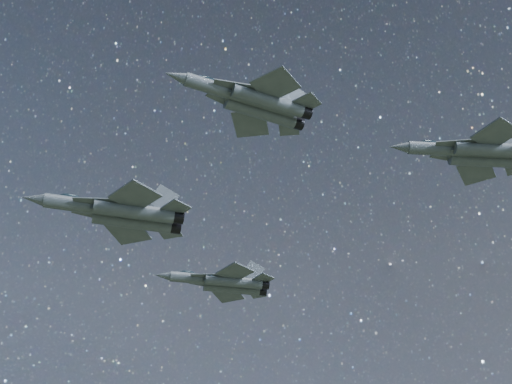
{
  "coord_description": "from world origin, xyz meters",
  "views": [
    {
      "loc": [
        -3.03,
        -61.46,
        105.95
      ],
      "look_at": [
        -2.28,
        1.68,
        152.66
      ],
      "focal_mm": 50.0,
      "sensor_mm": 36.0,
      "label": 1
    }
  ],
  "objects": [
    {
      "name": "jet_slot",
      "position": [
        20.89,
        -3.73,
        154.08
      ],
      "size": [
        16.03,
        11.32,
        4.06
      ],
      "rotation": [
        0.0,
        0.0,
        0.06
      ],
      "color": "#3A4349"
    },
    {
      "name": "jet_lead",
      "position": [
        -17.32,
        3.51,
        151.06
      ],
      "size": [
        18.56,
        12.67,
        4.66
      ],
      "rotation": [
        0.0,
        0.0,
        0.23
      ],
      "color": "#3A4349"
    },
    {
      "name": "jet_right",
      "position": [
        -2.78,
        -12.41,
        152.94
      ],
      "size": [
        14.88,
        9.8,
        3.81
      ],
      "rotation": [
        0.0,
        0.0,
        0.4
      ],
      "color": "#3A4349"
    },
    {
      "name": "jet_left",
      "position": [
        -6.31,
        20.16,
        151.62
      ],
      "size": [
        15.64,
        10.81,
        3.93
      ],
      "rotation": [
        0.0,
        0.0,
        0.17
      ],
      "color": "#3A4349"
    }
  ]
}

